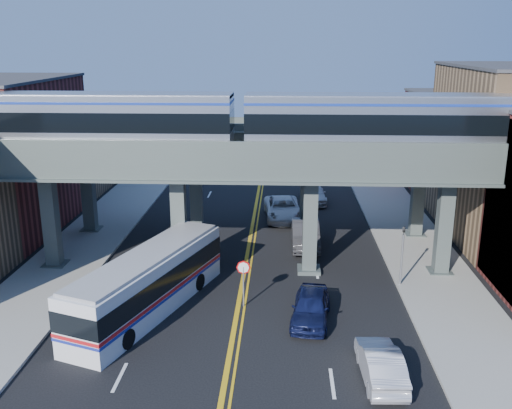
% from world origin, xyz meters
% --- Properties ---
extents(ground, '(120.00, 120.00, 0.00)m').
position_xyz_m(ground, '(0.00, 0.00, 0.00)').
color(ground, black).
rests_on(ground, ground).
extents(sidewalk_west, '(5.00, 70.00, 0.16)m').
position_xyz_m(sidewalk_west, '(-11.50, 10.00, 0.08)').
color(sidewalk_west, gray).
rests_on(sidewalk_west, ground).
extents(sidewalk_east, '(5.00, 70.00, 0.16)m').
position_xyz_m(sidewalk_east, '(11.50, 10.00, 0.08)').
color(sidewalk_east, gray).
rests_on(sidewalk_east, ground).
extents(building_west_b, '(8.00, 14.00, 11.00)m').
position_xyz_m(building_west_b, '(-18.50, 16.00, 5.50)').
color(building_west_b, maroon).
rests_on(building_west_b, ground).
extents(building_west_c, '(8.00, 10.00, 8.00)m').
position_xyz_m(building_west_c, '(-18.50, 29.00, 4.00)').
color(building_west_c, olive).
rests_on(building_west_c, ground).
extents(building_east_b, '(8.00, 14.00, 12.00)m').
position_xyz_m(building_east_b, '(18.50, 16.00, 6.00)').
color(building_east_b, olive).
rests_on(building_east_b, ground).
extents(building_east_c, '(8.00, 10.00, 9.00)m').
position_xyz_m(building_east_c, '(18.50, 29.00, 4.50)').
color(building_east_c, maroon).
rests_on(building_east_c, ground).
extents(elevated_viaduct_near, '(52.00, 3.60, 7.40)m').
position_xyz_m(elevated_viaduct_near, '(0.00, 8.00, 6.47)').
color(elevated_viaduct_near, '#3E4845').
rests_on(elevated_viaduct_near, ground).
extents(elevated_viaduct_far, '(52.00, 3.60, 7.40)m').
position_xyz_m(elevated_viaduct_far, '(0.00, 15.00, 6.47)').
color(elevated_viaduct_far, '#3E4845').
rests_on(elevated_viaduct_far, ground).
extents(transit_train, '(48.10, 3.02, 3.52)m').
position_xyz_m(transit_train, '(7.88, 8.00, 9.30)').
color(transit_train, black).
rests_on(transit_train, elevated_viaduct_near).
extents(stop_sign, '(0.76, 0.09, 2.63)m').
position_xyz_m(stop_sign, '(0.30, 3.00, 1.76)').
color(stop_sign, slate).
rests_on(stop_sign, ground).
extents(traffic_signal, '(0.15, 0.18, 4.10)m').
position_xyz_m(traffic_signal, '(9.20, 6.00, 2.30)').
color(traffic_signal, slate).
rests_on(traffic_signal, ground).
extents(transit_bus, '(6.42, 11.93, 3.02)m').
position_xyz_m(transit_bus, '(-4.65, 2.30, 1.55)').
color(transit_bus, silver).
rests_on(transit_bus, ground).
extents(car_lane_a, '(2.38, 4.76, 1.56)m').
position_xyz_m(car_lane_a, '(3.83, 1.52, 0.78)').
color(car_lane_a, '#0F1539').
rests_on(car_lane_a, ground).
extents(car_lane_b, '(1.93, 5.35, 1.75)m').
position_xyz_m(car_lane_b, '(3.93, 12.57, 0.88)').
color(car_lane_b, '#323234').
rests_on(car_lane_b, ground).
extents(car_lane_c, '(3.36, 6.25, 1.67)m').
position_xyz_m(car_lane_c, '(2.36, 18.86, 0.83)').
color(car_lane_c, white).
rests_on(car_lane_c, ground).
extents(car_lane_d, '(2.33, 5.26, 1.50)m').
position_xyz_m(car_lane_d, '(5.00, 24.04, 0.75)').
color(car_lane_d, silver).
rests_on(car_lane_d, ground).
extents(car_parked_curb, '(1.73, 4.49, 1.46)m').
position_xyz_m(car_parked_curb, '(6.53, -3.56, 0.73)').
color(car_parked_curb, '#B8B8BD').
rests_on(car_parked_curb, ground).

